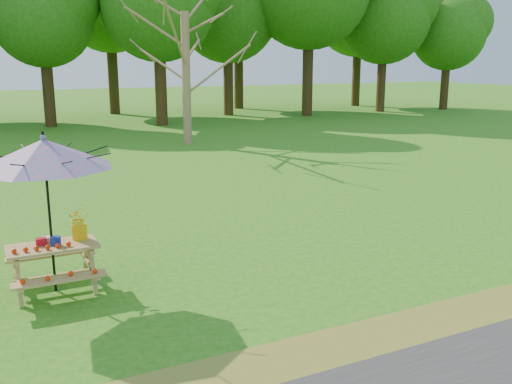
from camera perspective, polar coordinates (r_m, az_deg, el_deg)
name	(u,v)px	position (r m, az deg, el deg)	size (l,w,h in m)	color
ground	(250,270)	(8.89, -0.58, -7.81)	(120.00, 120.00, 0.00)	#257115
drygrass_strip	(360,350)	(6.71, 10.33, -15.31)	(120.00, 1.20, 0.01)	olive
picnic_table	(54,269)	(8.50, -19.54, -7.24)	(1.20, 1.32, 0.67)	#9C7746
patio_umbrella	(44,154)	(8.11, -20.41, 3.60)	(2.22, 2.22, 2.25)	black
produce_bins	(49,241)	(8.43, -20.00, -4.60)	(0.32, 0.38, 0.13)	#AD0D1E
tomatoes_row	(42,248)	(8.20, -20.62, -5.28)	(0.77, 0.13, 0.07)	red
flower_bucket	(79,222)	(8.48, -17.30, -2.88)	(0.30, 0.27, 0.47)	#E8AC0C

